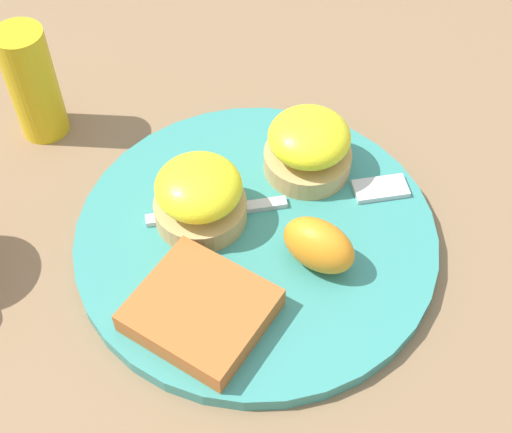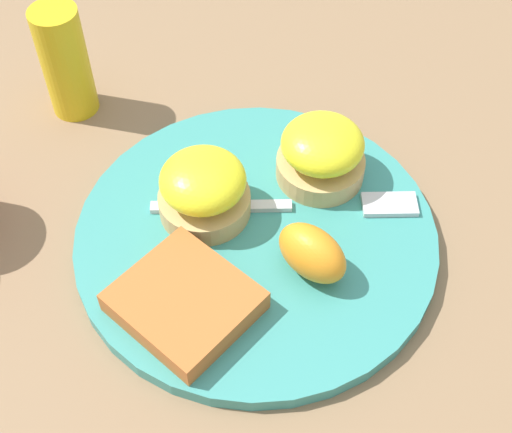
{
  "view_description": "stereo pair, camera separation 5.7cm",
  "coord_description": "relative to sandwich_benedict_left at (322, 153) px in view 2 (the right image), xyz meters",
  "views": [
    {
      "loc": [
        0.31,
        -0.18,
        0.48
      ],
      "look_at": [
        0.0,
        0.0,
        0.03
      ],
      "focal_mm": 50.0,
      "sensor_mm": 36.0,
      "label": 1
    },
    {
      "loc": [
        0.33,
        -0.13,
        0.48
      ],
      "look_at": [
        0.0,
        0.0,
        0.03
      ],
      "focal_mm": 50.0,
      "sensor_mm": 36.0,
      "label": 2
    }
  ],
  "objects": [
    {
      "name": "fork",
      "position": [
        0.03,
        -0.03,
        -0.02
      ],
      "size": [
        0.09,
        0.22,
        0.0
      ],
      "color": "silver",
      "rests_on": "plate"
    },
    {
      "name": "condiment_bottle",
      "position": [
        -0.18,
        -0.18,
        0.01
      ],
      "size": [
        0.04,
        0.04,
        0.11
      ],
      "primitive_type": "cylinder",
      "color": "gold",
      "rests_on": "ground_plane"
    },
    {
      "name": "sandwich_benedict_right",
      "position": [
        0.0,
        -0.11,
        0.0
      ],
      "size": [
        0.08,
        0.08,
        0.06
      ],
      "color": "tan",
      "rests_on": "plate"
    },
    {
      "name": "orange_wedge",
      "position": [
        0.09,
        -0.05,
        -0.01
      ],
      "size": [
        0.07,
        0.06,
        0.04
      ],
      "primitive_type": "ellipsoid",
      "rotation": [
        0.0,
        0.0,
        0.46
      ],
      "color": "orange",
      "rests_on": "plate"
    },
    {
      "name": "ground_plane",
      "position": [
        0.04,
        -0.07,
        -0.04
      ],
      "size": [
        1.1,
        1.1,
        0.0
      ],
      "primitive_type": "plane",
      "color": "#846647"
    },
    {
      "name": "sandwich_benedict_left",
      "position": [
        0.0,
        0.0,
        0.0
      ],
      "size": [
        0.08,
        0.08,
        0.06
      ],
      "color": "tan",
      "rests_on": "plate"
    },
    {
      "name": "plate",
      "position": [
        0.04,
        -0.07,
        -0.03
      ],
      "size": [
        0.3,
        0.3,
        0.01
      ],
      "primitive_type": "cylinder",
      "color": "teal",
      "rests_on": "ground_plane"
    },
    {
      "name": "hashbrown_patty",
      "position": [
        0.09,
        -0.15,
        -0.02
      ],
      "size": [
        0.12,
        0.12,
        0.02
      ],
      "primitive_type": "cube",
      "rotation": [
        0.0,
        0.0,
        0.47
      ],
      "color": "#B6622B",
      "rests_on": "plate"
    }
  ]
}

